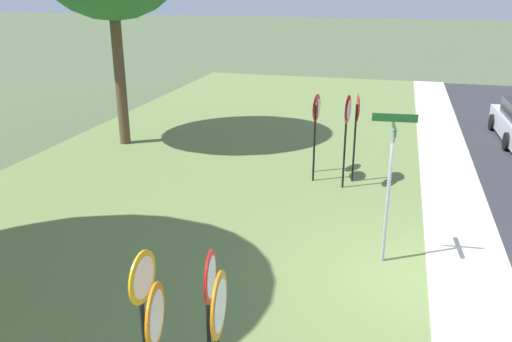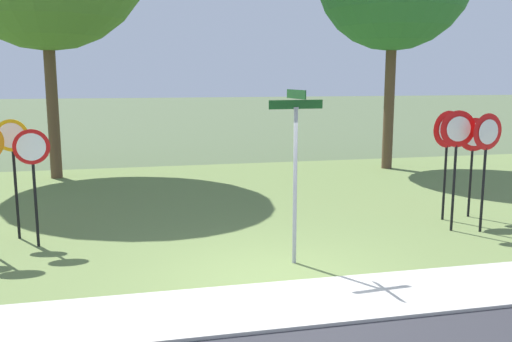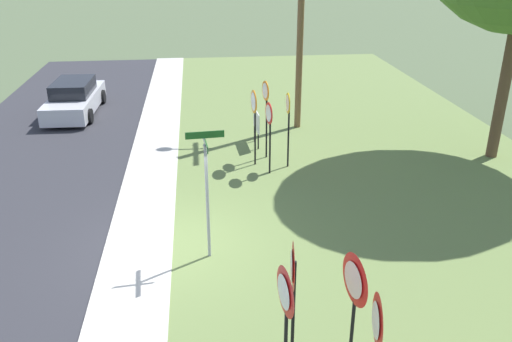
# 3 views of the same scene
# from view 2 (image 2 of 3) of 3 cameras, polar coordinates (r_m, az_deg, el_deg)

# --- Properties ---
(ground_plane) EXTENTS (160.00, 160.00, 0.00)m
(ground_plane) POSITION_cam_2_polar(r_m,az_deg,el_deg) (8.90, 2.26, -11.73)
(ground_plane) COLOR #4C5B3D
(sidewalk_strip) EXTENTS (44.00, 1.60, 0.06)m
(sidewalk_strip) POSITION_cam_2_polar(r_m,az_deg,el_deg) (8.18, 3.76, -13.52)
(sidewalk_strip) COLOR #BCB7AD
(sidewalk_strip) RESTS_ON ground_plane
(grass_median) EXTENTS (44.00, 12.00, 0.04)m
(grass_median) POSITION_cam_2_polar(r_m,az_deg,el_deg) (14.53, -3.94, -3.15)
(grass_median) COLOR olive
(grass_median) RESTS_ON ground_plane
(stop_sign_near_left) EXTENTS (0.66, 0.13, 2.26)m
(stop_sign_near_left) POSITION_cam_2_polar(r_m,az_deg,el_deg) (11.09, -22.15, 0.77)
(stop_sign_near_left) COLOR black
(stop_sign_near_left) RESTS_ON grass_median
(stop_sign_near_right) EXTENTS (0.63, 0.09, 2.41)m
(stop_sign_near_right) POSITION_cam_2_polar(r_m,az_deg,el_deg) (11.79, -23.89, 1.61)
(stop_sign_near_right) COLOR black
(stop_sign_near_right) RESTS_ON grass_median
(yield_sign_near_left) EXTENTS (0.76, 0.14, 2.30)m
(yield_sign_near_left) POSITION_cam_2_polar(r_m,az_deg,el_deg) (13.45, 21.65, 2.65)
(yield_sign_near_left) COLOR black
(yield_sign_near_left) RESTS_ON grass_median
(yield_sign_near_right) EXTENTS (0.75, 0.15, 2.49)m
(yield_sign_near_right) POSITION_cam_2_polar(r_m,az_deg,el_deg) (12.19, 22.85, 2.59)
(yield_sign_near_right) COLOR black
(yield_sign_near_right) RESTS_ON grass_median
(yield_sign_far_left) EXTENTS (0.76, 0.13, 2.54)m
(yield_sign_far_left) POSITION_cam_2_polar(r_m,az_deg,el_deg) (12.05, 20.16, 2.89)
(yield_sign_far_left) COLOR black
(yield_sign_far_left) RESTS_ON grass_median
(yield_sign_far_right) EXTENTS (0.81, 0.17, 2.48)m
(yield_sign_far_right) POSITION_cam_2_polar(r_m,az_deg,el_deg) (12.94, 19.28, 3.18)
(yield_sign_far_right) COLOR black
(yield_sign_far_right) RESTS_ON grass_median
(street_name_post) EXTENTS (0.96, 0.81, 3.01)m
(street_name_post) POSITION_cam_2_polar(r_m,az_deg,el_deg) (9.36, 4.10, 0.93)
(street_name_post) COLOR #9EA0A8
(street_name_post) RESTS_ON grass_median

